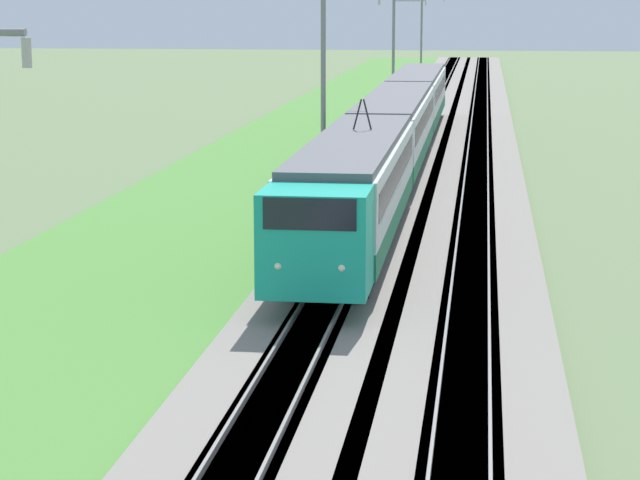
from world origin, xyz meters
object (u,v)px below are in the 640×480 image
(catenary_mast_mid, at_px, (324,83))
(catenary_mast_far, at_px, (394,48))
(passenger_train, at_px, (395,128))
(catenary_mast_distant, at_px, (422,32))

(catenary_mast_mid, distance_m, catenary_mast_far, 41.79)
(passenger_train, height_order, catenary_mast_distant, catenary_mast_distant)
(catenary_mast_mid, relative_size, catenary_mast_distant, 1.01)
(catenary_mast_mid, height_order, catenary_mast_distant, catenary_mast_mid)
(passenger_train, relative_size, catenary_mast_mid, 6.27)
(catenary_mast_far, xyz_separation_m, catenary_mast_distant, (41.79, 0.00, 0.09))
(passenger_train, xyz_separation_m, catenary_mast_far, (35.61, 2.66, 2.39))
(catenary_mast_mid, bearing_deg, catenary_mast_distant, -0.00)
(passenger_train, xyz_separation_m, catenary_mast_mid, (-6.18, 2.66, 2.52))
(catenary_mast_far, height_order, catenary_mast_distant, catenary_mast_distant)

